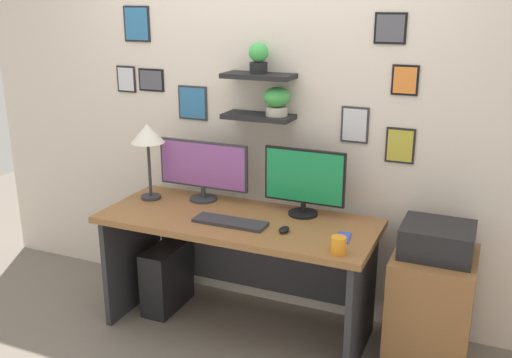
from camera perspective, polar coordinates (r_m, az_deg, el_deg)
The scene contains 13 objects.
ground_plane at distance 3.81m, azimuth -1.73°, elevation -14.44°, with size 8.00×8.00×0.00m, color #70665B.
back_wall_assembly at distance 3.70m, azimuth 0.96°, elevation 7.18°, with size 4.40×0.24×2.70m.
desk at distance 3.60m, azimuth -1.43°, elevation -6.66°, with size 1.67×0.68×0.75m.
monitor_left at distance 3.74m, azimuth -5.23°, elevation 1.09°, with size 0.62×0.18×0.39m.
monitor_right at distance 3.47m, azimuth 4.78°, elevation -0.15°, with size 0.50×0.18×0.41m.
keyboard at distance 3.39m, azimuth -2.63°, elevation -4.25°, with size 0.44×0.14×0.02m, color #2D2D33.
computer_mouse at distance 3.27m, azimuth 2.79°, elevation -5.00°, with size 0.06×0.09×0.03m, color black.
desk_lamp at distance 3.76m, azimuth -10.63°, elevation 4.01°, with size 0.22×0.22×0.50m.
cell_phone at distance 3.22m, azimuth 8.61°, elevation -5.72°, with size 0.07×0.14×0.01m, color blue.
coffee_mug at distance 3.02m, azimuth 8.13°, elevation -6.46°, with size 0.08×0.08×0.09m, color orange.
drawer_cabinet at distance 3.48m, azimuth 16.81°, elevation -12.16°, with size 0.44×0.50×0.67m, color brown.
printer at distance 3.30m, azimuth 17.44°, elevation -5.75°, with size 0.38×0.34×0.17m, color black.
computer_tower_left at distance 3.98m, azimuth -8.76°, elevation -9.54°, with size 0.18×0.40×0.44m, color black.
Camera 1 is at (1.39, -2.93, 2.00)m, focal length 40.58 mm.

